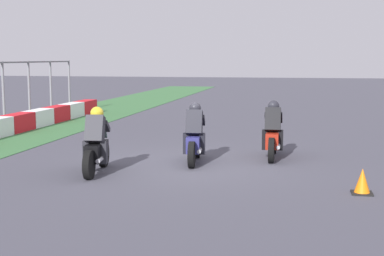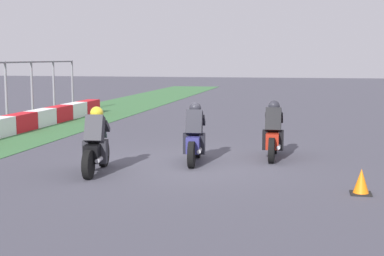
% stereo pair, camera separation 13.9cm
% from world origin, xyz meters
% --- Properties ---
extents(ground_plane, '(120.00, 120.00, 0.00)m').
position_xyz_m(ground_plane, '(0.00, 0.00, 0.00)').
color(ground_plane, '#44434E').
extents(rider_lane_a, '(2.04, 0.54, 1.51)m').
position_xyz_m(rider_lane_a, '(1.24, -1.91, 0.62)').
color(rider_lane_a, black).
rests_on(rider_lane_a, ground_plane).
extents(rider_lane_b, '(2.04, 0.56, 1.51)m').
position_xyz_m(rider_lane_b, '(0.24, -0.02, 0.62)').
color(rider_lane_b, black).
rests_on(rider_lane_b, ground_plane).
extents(rider_lane_c, '(2.04, 0.58, 1.51)m').
position_xyz_m(rider_lane_c, '(-1.42, 1.94, 0.62)').
color(rider_lane_c, black).
rests_on(rider_lane_c, ground_plane).
extents(traffic_cone, '(0.40, 0.40, 0.50)m').
position_xyz_m(traffic_cone, '(-2.28, -3.81, 0.23)').
color(traffic_cone, black).
rests_on(traffic_cone, ground_plane).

